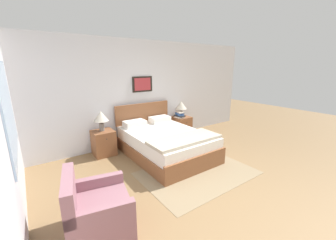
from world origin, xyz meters
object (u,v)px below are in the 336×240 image
at_px(nightstand_near_window, 104,143).
at_px(nightstand_by_door, 181,126).
at_px(table_lamp_by_door, 181,106).
at_px(bed, 165,142).
at_px(armchair, 96,211).
at_px(table_lamp_near_window, 101,117).

xyz_separation_m(nightstand_near_window, nightstand_by_door, (2.26, 0.00, 0.00)).
height_order(nightstand_by_door, table_lamp_by_door, table_lamp_by_door).
distance_m(bed, armchair, 2.38).
xyz_separation_m(bed, table_lamp_near_window, (-1.14, 0.84, 0.58)).
bearing_deg(table_lamp_near_window, nightstand_near_window, -67.78).
xyz_separation_m(bed, armchair, (-1.95, -1.37, -0.02)).
xyz_separation_m(bed, nightstand_near_window, (-1.13, 0.83, -0.02)).
relative_size(nightstand_near_window, table_lamp_by_door, 1.26).
xyz_separation_m(armchair, nightstand_near_window, (0.82, 2.19, 0.01)).
relative_size(armchair, table_lamp_by_door, 1.96).
distance_m(armchair, table_lamp_near_window, 2.43).
bearing_deg(bed, nightstand_by_door, 36.13).
bearing_deg(table_lamp_by_door, nightstand_near_window, -179.60).
bearing_deg(bed, armchair, -144.98).
height_order(nightstand_near_window, table_lamp_near_window, table_lamp_near_window).
relative_size(nightstand_by_door, table_lamp_by_door, 1.26).
relative_size(armchair, nightstand_near_window, 1.56).
bearing_deg(nightstand_by_door, armchair, -144.57).
bearing_deg(nightstand_near_window, bed, -36.13).
xyz_separation_m(nightstand_by_door, table_lamp_by_door, (-0.01, 0.02, 0.60)).
bearing_deg(nightstand_near_window, table_lamp_near_window, 112.22).
height_order(bed, nightstand_by_door, bed).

